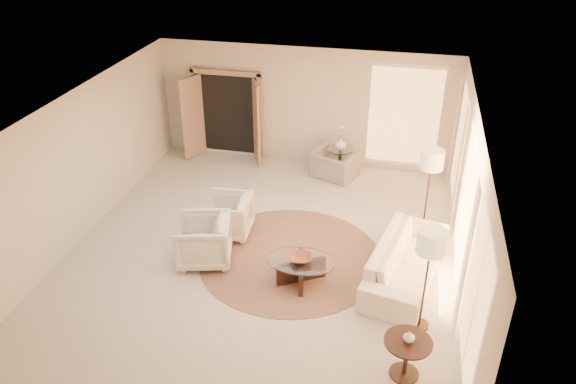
% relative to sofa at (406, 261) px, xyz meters
% --- Properties ---
extents(room, '(7.04, 8.04, 2.83)m').
position_rel_sofa_xyz_m(room, '(-2.62, 0.23, 1.03)').
color(room, beige).
rests_on(room, ground).
extents(windows_right, '(0.10, 6.40, 2.40)m').
position_rel_sofa_xyz_m(windows_right, '(0.83, 0.33, 0.99)').
color(windows_right, '#F8A963').
rests_on(windows_right, room).
extents(window_back_corner, '(1.70, 0.10, 2.40)m').
position_rel_sofa_xyz_m(window_back_corner, '(-0.32, 4.18, 0.99)').
color(window_back_corner, '#F8A963').
rests_on(window_back_corner, room).
extents(curtains_right, '(0.06, 5.20, 2.60)m').
position_rel_sofa_xyz_m(curtains_right, '(0.78, 1.23, 0.94)').
color(curtains_right, beige).
rests_on(curtains_right, room).
extents(french_doors, '(1.95, 0.66, 2.16)m').
position_rel_sofa_xyz_m(french_doors, '(-4.52, 4.05, 0.70)').
color(french_doors, '#A48062').
rests_on(french_doors, room).
extents(area_rug, '(3.93, 3.93, 0.01)m').
position_rel_sofa_xyz_m(area_rug, '(-2.07, 0.15, -0.36)').
color(area_rug, '#482C20').
rests_on(area_rug, room).
extents(sofa, '(1.47, 2.64, 0.73)m').
position_rel_sofa_xyz_m(sofa, '(0.00, 0.00, 0.00)').
color(sofa, beige).
rests_on(sofa, room).
extents(armchair_left, '(0.84, 0.89, 0.87)m').
position_rel_sofa_xyz_m(armchair_left, '(-3.43, 0.69, 0.07)').
color(armchair_left, beige).
rests_on(armchair_left, room).
extents(armchair_right, '(1.07, 1.11, 0.95)m').
position_rel_sofa_xyz_m(armchair_right, '(-3.57, -0.28, 0.11)').
color(armchair_right, beige).
rests_on(armchair_right, room).
extents(accent_chair, '(1.16, 0.95, 0.87)m').
position_rel_sofa_xyz_m(accent_chair, '(-1.78, 3.49, 0.07)').
color(accent_chair, gray).
rests_on(accent_chair, room).
extents(coffee_table, '(1.55, 1.55, 0.43)m').
position_rel_sofa_xyz_m(coffee_table, '(-1.74, -0.48, -0.09)').
color(coffee_table, black).
rests_on(coffee_table, room).
extents(end_table, '(0.66, 0.66, 0.63)m').
position_rel_sofa_xyz_m(end_table, '(0.09, -2.21, 0.06)').
color(end_table, black).
rests_on(end_table, room).
extents(side_table, '(0.57, 0.57, 0.67)m').
position_rel_sofa_xyz_m(side_table, '(-1.67, 3.63, 0.04)').
color(side_table, '#2F2317').
rests_on(side_table, room).
extents(floor_lamp_near, '(0.43, 0.43, 1.79)m').
position_rel_sofa_xyz_m(floor_lamp_near, '(0.28, 1.53, 1.16)').
color(floor_lamp_near, '#2F2317').
rests_on(floor_lamp_near, room).
extents(floor_lamp_far, '(0.43, 0.43, 1.75)m').
position_rel_sofa_xyz_m(floor_lamp_far, '(0.28, -1.16, 1.13)').
color(floor_lamp_far, '#2F2317').
rests_on(floor_lamp_far, room).
extents(bowl, '(0.46, 0.46, 0.09)m').
position_rel_sofa_xyz_m(bowl, '(-1.74, -0.48, 0.11)').
color(bowl, brown).
rests_on(bowl, coffee_table).
extents(end_vase, '(0.20, 0.20, 0.17)m').
position_rel_sofa_xyz_m(end_vase, '(0.09, -2.21, 0.34)').
color(end_vase, white).
rests_on(end_vase, end_table).
extents(side_vase, '(0.26, 0.26, 0.26)m').
position_rel_sofa_xyz_m(side_vase, '(-1.67, 3.63, 0.43)').
color(side_vase, white).
rests_on(side_vase, side_table).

